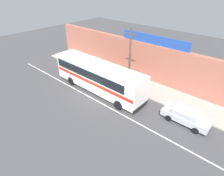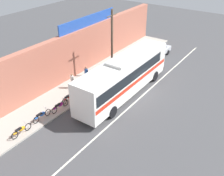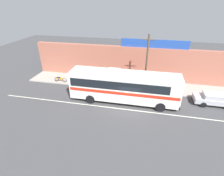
{
  "view_description": "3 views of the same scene",
  "coord_description": "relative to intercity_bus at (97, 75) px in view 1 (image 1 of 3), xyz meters",
  "views": [
    {
      "loc": [
        13.18,
        -12.32,
        11.72
      ],
      "look_at": [
        1.63,
        0.6,
        1.43
      ],
      "focal_mm": 29.87,
      "sensor_mm": 36.0,
      "label": 1
    },
    {
      "loc": [
        -18.84,
        -10.37,
        13.14
      ],
      "look_at": [
        -1.87,
        1.42,
        1.01
      ],
      "focal_mm": 41.69,
      "sensor_mm": 36.0,
      "label": 2
    },
    {
      "loc": [
        1.53,
        -16.2,
        10.74
      ],
      "look_at": [
        -2.03,
        0.48,
        1.78
      ],
      "focal_mm": 27.53,
      "sensor_mm": 36.0,
      "label": 3
    }
  ],
  "objects": [
    {
      "name": "storefront_billboard",
      "position": [
        3.09,
        6.54,
        3.28
      ],
      "size": [
        8.91,
        0.12,
        1.1
      ],
      "primitive_type": "cube",
      "color": "#234CAD",
      "rests_on": "storefront_facade"
    },
    {
      "name": "motorcycle_red",
      "position": [
        -9.44,
        3.1,
        -1.5
      ],
      "size": [
        1.83,
        0.56,
        0.94
      ],
      "color": "black",
      "rests_on": "sidewalk_slab"
    },
    {
      "name": "sidewalk_slab",
      "position": [
        0.83,
        4.39,
        -2.0
      ],
      "size": [
        30.0,
        3.6,
        0.14
      ],
      "primitive_type": "cube",
      "color": "#A8A399",
      "rests_on": "ground_plane"
    },
    {
      "name": "road_center_stripe",
      "position": [
        0.83,
        -1.61,
        -2.06
      ],
      "size": [
        30.0,
        0.14,
        0.01
      ],
      "primitive_type": "cube",
      "color": "silver",
      "rests_on": "ground_plane"
    },
    {
      "name": "pedestrian_by_curb",
      "position": [
        -2.02,
        4.65,
        -1.02
      ],
      "size": [
        0.3,
        0.48,
        1.58
      ],
      "color": "navy",
      "rests_on": "sidewalk_slab"
    },
    {
      "name": "ground_plane",
      "position": [
        0.83,
        -0.81,
        -2.07
      ],
      "size": [
        70.0,
        70.0,
        0.0
      ],
      "primitive_type": "plane",
      "color": "#444447"
    },
    {
      "name": "intercity_bus",
      "position": [
        0.0,
        0.0,
        0.0
      ],
      "size": [
        12.13,
        2.62,
        3.78
      ],
      "color": "white",
      "rests_on": "ground_plane"
    },
    {
      "name": "motorcycle_green",
      "position": [
        -7.27,
        3.26,
        -1.5
      ],
      "size": [
        1.87,
        0.56,
        0.94
      ],
      "color": "black",
      "rests_on": "sidewalk_slab"
    },
    {
      "name": "motorcycle_blue",
      "position": [
        -4.0,
        3.3,
        -1.5
      ],
      "size": [
        1.84,
        0.56,
        0.94
      ],
      "color": "black",
      "rests_on": "sidewalk_slab"
    },
    {
      "name": "parked_car",
      "position": [
        10.14,
        1.44,
        -1.33
      ],
      "size": [
        4.35,
        1.85,
        1.37
      ],
      "color": "#B7BABF",
      "rests_on": "ground_plane"
    },
    {
      "name": "utility_pole",
      "position": [
        2.32,
        2.95,
        1.74
      ],
      "size": [
        1.6,
        0.22,
        7.06
      ],
      "color": "brown",
      "rests_on": "sidewalk_slab"
    },
    {
      "name": "storefront_facade",
      "position": [
        0.83,
        6.54,
        0.33
      ],
      "size": [
        30.0,
        0.7,
        4.8
      ],
      "primitive_type": "cube",
      "color": "#B26651",
      "rests_on": "ground_plane"
    },
    {
      "name": "motorcycle_black",
      "position": [
        -5.44,
        3.02,
        -1.5
      ],
      "size": [
        1.96,
        0.56,
        0.94
      ],
      "color": "black",
      "rests_on": "sidewalk_slab"
    },
    {
      "name": "pedestrian_far_left",
      "position": [
        -0.27,
        4.31,
        -0.93
      ],
      "size": [
        0.3,
        0.48,
        1.71
      ],
      "color": "black",
      "rests_on": "sidewalk_slab"
    }
  ]
}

